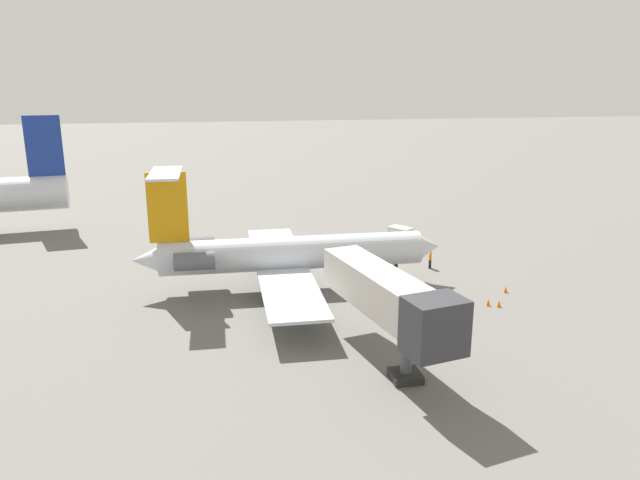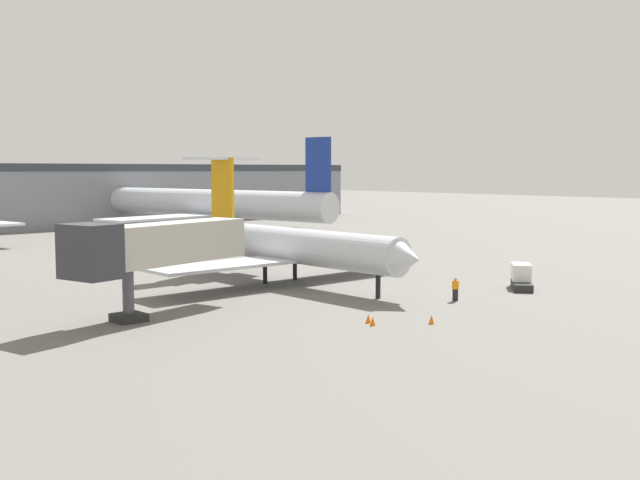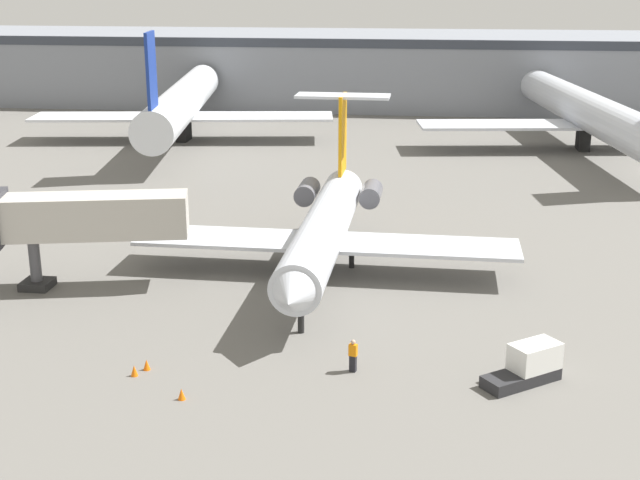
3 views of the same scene
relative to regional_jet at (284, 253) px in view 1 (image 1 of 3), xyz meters
name	(u,v)px [view 1 (image 1 of 3)]	position (x,y,z in m)	size (l,w,h in m)	color
ground_plane	(330,285)	(0.16, -4.04, -3.28)	(400.00, 400.00, 0.10)	#66635E
regional_jet	(284,253)	(0.00, 0.00, 0.00)	(25.06, 26.48, 10.37)	silver
jet_bridge	(393,300)	(-15.77, -4.73, 1.25)	(13.75, 5.70, 6.18)	#B7B2A8
ground_crew_marshaller	(430,260)	(3.06, -14.43, -2.37)	(0.46, 0.37, 1.69)	black
baggage_tug_lead	(403,237)	(11.54, -14.48, -2.39)	(4.04, 3.52, 1.90)	#262628
traffic_cone_near	(499,304)	(-7.50, -16.24, -2.95)	(0.36, 0.36, 0.55)	orange
traffic_cone_mid	(488,303)	(-7.11, -15.51, -2.95)	(0.36, 0.36, 0.55)	orange
traffic_cone_far	(506,289)	(-4.54, -18.33, -2.95)	(0.36, 0.36, 0.55)	orange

